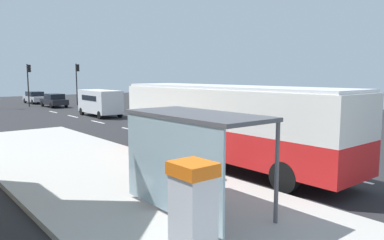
{
  "coord_description": "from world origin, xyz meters",
  "views": [
    {
      "loc": [
        -12.03,
        -7.44,
        3.64
      ],
      "look_at": [
        -1.0,
        5.96,
        1.5
      ],
      "focal_mm": 34.34,
      "sensor_mm": 36.0,
      "label": 1
    }
  ],
  "objects_px": {
    "recycling_bin_yellow": "(187,161)",
    "traffic_light_near_side": "(77,78)",
    "recycling_bin_blue": "(201,165)",
    "traffic_light_median": "(29,78)",
    "sedan_near": "(54,100)",
    "ticket_machine": "(193,214)",
    "white_van": "(100,101)",
    "bus": "(225,120)",
    "sedan_far": "(35,97)",
    "bus_shelter": "(186,137)"
  },
  "relations": [
    {
      "from": "bus_shelter",
      "to": "recycling_bin_blue",
      "type": "bearing_deg",
      "value": 42.35
    },
    {
      "from": "sedan_near",
      "to": "recycling_bin_yellow",
      "type": "distance_m",
      "value": 32.94
    },
    {
      "from": "ticket_machine",
      "to": "recycling_bin_blue",
      "type": "xyz_separation_m",
      "value": [
        3.82,
        4.22,
        -0.52
      ]
    },
    {
      "from": "sedan_far",
      "to": "white_van",
      "type": "bearing_deg",
      "value": -90.3
    },
    {
      "from": "traffic_light_near_side",
      "to": "bus_shelter",
      "type": "height_order",
      "value": "traffic_light_near_side"
    },
    {
      "from": "recycling_bin_blue",
      "to": "traffic_light_near_side",
      "type": "bearing_deg",
      "value": 74.06
    },
    {
      "from": "recycling_bin_yellow",
      "to": "traffic_light_median",
      "type": "xyz_separation_m",
      "value": [
        4.6,
        34.86,
        2.59
      ]
    },
    {
      "from": "bus",
      "to": "recycling_bin_blue",
      "type": "relative_size",
      "value": 11.6
    },
    {
      "from": "white_van",
      "to": "ticket_machine",
      "type": "xyz_separation_m",
      "value": [
        -10.22,
        -25.24,
        -0.17
      ]
    },
    {
      "from": "recycling_bin_blue",
      "to": "traffic_light_near_side",
      "type": "relative_size",
      "value": 0.19
    },
    {
      "from": "bus",
      "to": "sedan_near",
      "type": "height_order",
      "value": "bus"
    },
    {
      "from": "bus",
      "to": "sedan_near",
      "type": "distance_m",
      "value": 31.91
    },
    {
      "from": "bus",
      "to": "sedan_far",
      "type": "height_order",
      "value": "bus"
    },
    {
      "from": "recycling_bin_blue",
      "to": "recycling_bin_yellow",
      "type": "distance_m",
      "value": 0.7
    },
    {
      "from": "traffic_light_near_side",
      "to": "traffic_light_median",
      "type": "bearing_deg",
      "value": 162.58
    },
    {
      "from": "recycling_bin_blue",
      "to": "bus_shelter",
      "type": "bearing_deg",
      "value": -137.65
    },
    {
      "from": "sedan_far",
      "to": "recycling_bin_blue",
      "type": "relative_size",
      "value": 4.69
    },
    {
      "from": "white_van",
      "to": "recycling_bin_yellow",
      "type": "distance_m",
      "value": 21.31
    },
    {
      "from": "sedan_near",
      "to": "bus_shelter",
      "type": "bearing_deg",
      "value": -103.97
    },
    {
      "from": "recycling_bin_blue",
      "to": "traffic_light_median",
      "type": "height_order",
      "value": "traffic_light_median"
    },
    {
      "from": "recycling_bin_yellow",
      "to": "traffic_light_near_side",
      "type": "distance_m",
      "value": 34.75
    },
    {
      "from": "sedan_near",
      "to": "traffic_light_near_side",
      "type": "bearing_deg",
      "value": 16.81
    },
    {
      "from": "recycling_bin_yellow",
      "to": "traffic_light_near_side",
      "type": "relative_size",
      "value": 0.19
    },
    {
      "from": "ticket_machine",
      "to": "recycling_bin_yellow",
      "type": "relative_size",
      "value": 2.04
    },
    {
      "from": "traffic_light_median",
      "to": "sedan_far",
      "type": "bearing_deg",
      "value": 66.88
    },
    {
      "from": "bus",
      "to": "recycling_bin_yellow",
      "type": "xyz_separation_m",
      "value": [
        -2.49,
        -0.66,
        -1.19
      ]
    },
    {
      "from": "bus_shelter",
      "to": "ticket_machine",
      "type": "bearing_deg",
      "value": -126.13
    },
    {
      "from": "bus",
      "to": "sedan_far",
      "type": "relative_size",
      "value": 2.47
    },
    {
      "from": "sedan_near",
      "to": "traffic_light_median",
      "type": "distance_m",
      "value": 4.03
    },
    {
      "from": "sedan_far",
      "to": "traffic_light_median",
      "type": "height_order",
      "value": "traffic_light_median"
    },
    {
      "from": "traffic_light_median",
      "to": "bus_shelter",
      "type": "distance_m",
      "value": 38.21
    },
    {
      "from": "recycling_bin_yellow",
      "to": "white_van",
      "type": "bearing_deg",
      "value": 72.51
    },
    {
      "from": "sedan_near",
      "to": "traffic_light_median",
      "type": "relative_size",
      "value": 0.9
    },
    {
      "from": "bus",
      "to": "recycling_bin_yellow",
      "type": "relative_size",
      "value": 11.6
    },
    {
      "from": "sedan_near",
      "to": "bus",
      "type": "bearing_deg",
      "value": -97.23
    },
    {
      "from": "ticket_machine",
      "to": "traffic_light_median",
      "type": "distance_m",
      "value": 40.72
    },
    {
      "from": "recycling_bin_blue",
      "to": "recycling_bin_yellow",
      "type": "bearing_deg",
      "value": 90.0
    },
    {
      "from": "white_van",
      "to": "traffic_light_near_side",
      "type": "height_order",
      "value": "traffic_light_near_side"
    },
    {
      "from": "ticket_machine",
      "to": "traffic_light_near_side",
      "type": "height_order",
      "value": "traffic_light_near_side"
    },
    {
      "from": "sedan_far",
      "to": "ticket_machine",
      "type": "bearing_deg",
      "value": -103.14
    },
    {
      "from": "traffic_light_near_side",
      "to": "bus_shelter",
      "type": "distance_m",
      "value": 37.92
    },
    {
      "from": "sedan_far",
      "to": "bus_shelter",
      "type": "height_order",
      "value": "bus_shelter"
    },
    {
      "from": "recycling_bin_blue",
      "to": "traffic_light_median",
      "type": "relative_size",
      "value": 0.2
    },
    {
      "from": "traffic_light_near_side",
      "to": "bus_shelter",
      "type": "bearing_deg",
      "value": -108.32
    },
    {
      "from": "bus_shelter",
      "to": "traffic_light_near_side",
      "type": "bearing_deg",
      "value": 71.68
    },
    {
      "from": "recycling_bin_blue",
      "to": "traffic_light_near_side",
      "type": "xyz_separation_m",
      "value": [
        9.7,
        33.96,
        2.65
      ]
    },
    {
      "from": "white_van",
      "to": "ticket_machine",
      "type": "bearing_deg",
      "value": -112.05
    },
    {
      "from": "white_van",
      "to": "sedan_far",
      "type": "relative_size",
      "value": 1.18
    },
    {
      "from": "sedan_far",
      "to": "recycling_bin_blue",
      "type": "distance_m",
      "value": 40.53
    },
    {
      "from": "sedan_far",
      "to": "ticket_machine",
      "type": "xyz_separation_m",
      "value": [
        -10.32,
        -44.23,
        0.38
      ]
    }
  ]
}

